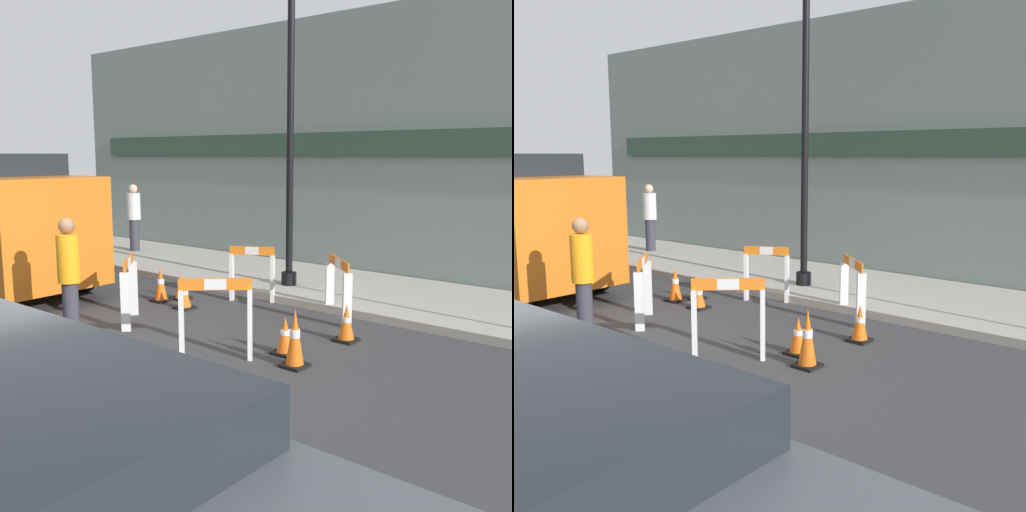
# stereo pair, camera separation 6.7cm
# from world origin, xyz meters

# --- Properties ---
(ground_plane) EXTENTS (60.00, 60.00, 0.00)m
(ground_plane) POSITION_xyz_m (0.00, 0.00, 0.00)
(ground_plane) COLOR #38383A
(sidewalk_slab) EXTENTS (18.00, 3.01, 0.14)m
(sidewalk_slab) POSITION_xyz_m (0.00, 6.00, 0.07)
(sidewalk_slab) COLOR #ADA89E
(sidewalk_slab) RESTS_ON ground_plane
(storefront_facade) EXTENTS (18.00, 0.22, 5.50)m
(storefront_facade) POSITION_xyz_m (0.00, 7.58, 2.75)
(storefront_facade) COLOR gray
(storefront_facade) RESTS_ON ground_plane
(streetlamp_post) EXTENTS (0.44, 0.44, 6.39)m
(streetlamp_post) POSITION_xyz_m (-0.05, 5.37, 4.17)
(streetlamp_post) COLOR black
(streetlamp_post) RESTS_ON sidewalk_slab
(barricade_0) EXTENTS (0.76, 0.72, 1.06)m
(barricade_0) POSITION_xyz_m (1.53, 1.68, 0.58)
(barricade_0) COLOR white
(barricade_0) RESTS_ON ground_plane
(barricade_1) EXTENTS (0.82, 0.74, 0.99)m
(barricade_1) POSITION_xyz_m (1.71, 4.30, 0.55)
(barricade_1) COLOR white
(barricade_1) RESTS_ON ground_plane
(barricade_2) EXTENTS (0.77, 0.49, 0.98)m
(barricade_2) POSITION_xyz_m (-0.11, 4.35, 0.53)
(barricade_2) COLOR white
(barricade_2) RESTS_ON ground_plane
(barricade_3) EXTENTS (0.77, 0.80, 1.03)m
(barricade_3) POSITION_xyz_m (-0.67, 2.09, 0.57)
(barricade_3) COLOR white
(barricade_3) RESTS_ON ground_plane
(traffic_cone_0) EXTENTS (0.30, 0.30, 0.47)m
(traffic_cone_0) POSITION_xyz_m (-0.64, 3.21, 0.22)
(traffic_cone_0) COLOR black
(traffic_cone_0) RESTS_ON ground_plane
(traffic_cone_1) EXTENTS (0.30, 0.30, 0.63)m
(traffic_cone_1) POSITION_xyz_m (-1.34, 3.30, 0.30)
(traffic_cone_1) COLOR black
(traffic_cone_1) RESTS_ON ground_plane
(traffic_cone_2) EXTENTS (0.30, 0.30, 0.75)m
(traffic_cone_2) POSITION_xyz_m (2.45, 2.12, 0.36)
(traffic_cone_2) COLOR black
(traffic_cone_2) RESTS_ON ground_plane
(traffic_cone_3) EXTENTS (0.30, 0.30, 0.54)m
(traffic_cone_3) POSITION_xyz_m (2.40, 3.41, 0.26)
(traffic_cone_3) COLOR black
(traffic_cone_3) RESTS_ON ground_plane
(traffic_cone_4) EXTENTS (0.30, 0.30, 0.50)m
(traffic_cone_4) POSITION_xyz_m (2.07, 2.42, 0.24)
(traffic_cone_4) COLOR black
(traffic_cone_4) RESTS_ON ground_plane
(traffic_cone_5) EXTENTS (0.30, 0.30, 0.47)m
(traffic_cone_5) POSITION_xyz_m (-1.18, 3.64, 0.23)
(traffic_cone_5) COLOR black
(traffic_cone_5) RESTS_ON ground_plane
(person_worker) EXTENTS (0.43, 0.43, 1.72)m
(person_worker) POSITION_xyz_m (-0.67, 1.04, 0.94)
(person_worker) COLOR #33333D
(person_worker) RESTS_ON ground_plane
(person_pedestrian) EXTENTS (0.42, 0.42, 1.70)m
(person_pedestrian) POSITION_xyz_m (-5.52, 6.12, 1.05)
(person_pedestrian) COLOR #33333D
(person_pedestrian) RESTS_ON sidewalk_slab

